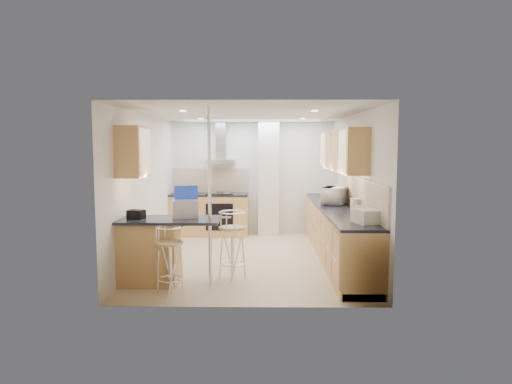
{
  "coord_description": "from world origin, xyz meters",
  "views": [
    {
      "loc": [
        0.21,
        -7.8,
        1.97
      ],
      "look_at": [
        0.1,
        0.2,
        1.15
      ],
      "focal_mm": 32.0,
      "sensor_mm": 36.0,
      "label": 1
    }
  ],
  "objects_px": {
    "bar_stool_end": "(232,245)",
    "bread_bin": "(366,216)",
    "microwave": "(335,196)",
    "bar_stool_near": "(170,260)",
    "laptop": "(185,209)"
  },
  "relations": [
    {
      "from": "laptop",
      "to": "bar_stool_near",
      "type": "xyz_separation_m",
      "value": [
        -0.11,
        -0.57,
        -0.6
      ]
    },
    {
      "from": "microwave",
      "to": "bar_stool_near",
      "type": "relative_size",
      "value": 0.6
    },
    {
      "from": "bar_stool_end",
      "to": "bread_bin",
      "type": "distance_m",
      "value": 1.98
    },
    {
      "from": "bar_stool_near",
      "to": "bread_bin",
      "type": "xyz_separation_m",
      "value": [
        2.63,
        0.25,
        0.55
      ]
    },
    {
      "from": "bread_bin",
      "to": "laptop",
      "type": "bearing_deg",
      "value": 154.34
    },
    {
      "from": "laptop",
      "to": "bread_bin",
      "type": "xyz_separation_m",
      "value": [
        2.52,
        -0.32,
        -0.05
      ]
    },
    {
      "from": "bar_stool_near",
      "to": "laptop",
      "type": "bearing_deg",
      "value": 101.92
    },
    {
      "from": "bar_stool_near",
      "to": "bread_bin",
      "type": "height_order",
      "value": "bread_bin"
    },
    {
      "from": "bar_stool_end",
      "to": "bread_bin",
      "type": "xyz_separation_m",
      "value": [
        1.85,
        -0.48,
        0.51
      ]
    },
    {
      "from": "microwave",
      "to": "bar_stool_end",
      "type": "bearing_deg",
      "value": 152.88
    },
    {
      "from": "microwave",
      "to": "bar_stool_end",
      "type": "height_order",
      "value": "microwave"
    },
    {
      "from": "microwave",
      "to": "bread_bin",
      "type": "height_order",
      "value": "microwave"
    },
    {
      "from": "laptop",
      "to": "bar_stool_end",
      "type": "distance_m",
      "value": 0.88
    },
    {
      "from": "microwave",
      "to": "bar_stool_near",
      "type": "distance_m",
      "value": 3.43
    },
    {
      "from": "bread_bin",
      "to": "microwave",
      "type": "bearing_deg",
      "value": 74.91
    }
  ]
}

